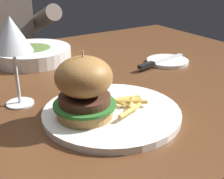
{
  "coord_description": "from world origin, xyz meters",
  "views": [
    {
      "loc": [
        -0.36,
        -0.69,
        1.04
      ],
      "look_at": [
        -0.04,
        -0.18,
        0.78
      ],
      "focal_mm": 50.0,
      "sensor_mm": 36.0,
      "label": 1
    }
  ],
  "objects_px": {
    "wine_glass": "(12,37)",
    "bread_plate": "(168,61)",
    "main_plate": "(112,113)",
    "soup_bowl": "(33,54)",
    "table_knife": "(157,62)",
    "burger_sandwich": "(84,88)"
  },
  "relations": [
    {
      "from": "wine_glass",
      "to": "bread_plate",
      "type": "relative_size",
      "value": 1.51
    },
    {
      "from": "main_plate",
      "to": "soup_bowl",
      "type": "distance_m",
      "value": 0.45
    },
    {
      "from": "wine_glass",
      "to": "main_plate",
      "type": "bearing_deg",
      "value": -48.08
    },
    {
      "from": "table_knife",
      "to": "soup_bowl",
      "type": "relative_size",
      "value": 0.84
    },
    {
      "from": "bread_plate",
      "to": "main_plate",
      "type": "bearing_deg",
      "value": -148.8
    },
    {
      "from": "burger_sandwich",
      "to": "soup_bowl",
      "type": "relative_size",
      "value": 0.56
    },
    {
      "from": "main_plate",
      "to": "wine_glass",
      "type": "xyz_separation_m",
      "value": [
        -0.14,
        0.16,
        0.15
      ]
    },
    {
      "from": "burger_sandwich",
      "to": "soup_bowl",
      "type": "bearing_deg",
      "value": 83.6
    },
    {
      "from": "burger_sandwich",
      "to": "wine_glass",
      "type": "bearing_deg",
      "value": 118.93
    },
    {
      "from": "table_knife",
      "to": "bread_plate",
      "type": "bearing_deg",
      "value": 10.39
    },
    {
      "from": "burger_sandwich",
      "to": "bread_plate",
      "type": "xyz_separation_m",
      "value": [
        0.39,
        0.2,
        -0.07
      ]
    },
    {
      "from": "table_knife",
      "to": "wine_glass",
      "type": "bearing_deg",
      "value": -175.17
    },
    {
      "from": "burger_sandwich",
      "to": "wine_glass",
      "type": "height_order",
      "value": "wine_glass"
    },
    {
      "from": "table_knife",
      "to": "soup_bowl",
      "type": "bearing_deg",
      "value": 139.24
    },
    {
      "from": "burger_sandwich",
      "to": "bread_plate",
      "type": "bearing_deg",
      "value": 26.56
    },
    {
      "from": "main_plate",
      "to": "table_knife",
      "type": "height_order",
      "value": "table_knife"
    },
    {
      "from": "main_plate",
      "to": "burger_sandwich",
      "type": "relative_size",
      "value": 2.14
    },
    {
      "from": "burger_sandwich",
      "to": "bread_plate",
      "type": "distance_m",
      "value": 0.44
    },
    {
      "from": "bread_plate",
      "to": "wine_glass",
      "type": "bearing_deg",
      "value": -174.59
    },
    {
      "from": "bread_plate",
      "to": "table_knife",
      "type": "xyz_separation_m",
      "value": [
        -0.05,
        -0.01,
        0.01
      ]
    },
    {
      "from": "wine_glass",
      "to": "table_knife",
      "type": "relative_size",
      "value": 0.98
    },
    {
      "from": "wine_glass",
      "to": "soup_bowl",
      "type": "distance_m",
      "value": 0.34
    }
  ]
}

